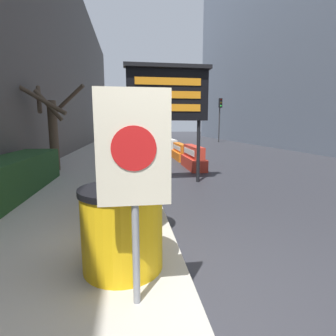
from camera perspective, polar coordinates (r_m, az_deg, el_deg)
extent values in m
plane|color=#2D2D33|center=(2.79, 5.85, -26.94)|extent=(120.00, 120.00, 0.00)
cube|color=#4C4742|center=(12.97, -25.42, 25.14)|extent=(0.40, 50.40, 10.71)
cube|color=#1E421E|center=(6.20, -32.36, -2.27)|extent=(0.90, 5.02, 0.81)
cylinder|color=#4C3D2D|center=(9.42, -23.63, 6.39)|extent=(0.29, 0.29, 2.27)
cylinder|color=#4C3D2D|center=(9.08, -24.54, 12.30)|extent=(0.82, 0.16, 0.98)
cylinder|color=#4C3D2D|center=(10.05, -21.36, 13.27)|extent=(1.45, 0.80, 1.18)
cylinder|color=#4C3D2D|center=(8.83, -25.62, 13.14)|extent=(1.38, 0.28, 0.89)
cylinder|color=#4C3D2D|center=(9.42, -26.28, 13.29)|extent=(0.35, 0.76, 0.93)
cylinder|color=yellow|center=(2.86, -9.87, -13.28)|extent=(0.84, 0.84, 0.81)
cylinder|color=black|center=(2.72, -10.13, -4.79)|extent=(0.87, 0.87, 0.06)
cylinder|color=yellow|center=(3.96, -7.49, -6.73)|extent=(0.84, 0.84, 0.81)
cylinder|color=black|center=(3.87, -7.63, -0.52)|extent=(0.87, 0.87, 0.06)
cylinder|color=yellow|center=(5.10, -8.16, -3.11)|extent=(0.84, 0.84, 0.81)
cylinder|color=black|center=(5.02, -8.28, 1.75)|extent=(0.87, 0.87, 0.06)
cylinder|color=gray|center=(2.21, -7.10, -13.02)|extent=(0.06, 0.06, 1.32)
cube|color=beige|center=(2.03, -7.46, 4.28)|extent=(0.58, 0.04, 0.91)
cylinder|color=red|center=(2.01, -7.45, 4.22)|extent=(0.35, 0.01, 0.35)
cylinder|color=black|center=(7.34, -6.99, 3.33)|extent=(0.10, 0.10, 1.77)
cylinder|color=black|center=(7.59, 6.61, 3.54)|extent=(0.10, 0.10, 1.77)
cube|color=black|center=(7.41, -0.08, 15.60)|extent=(2.23, 0.24, 1.37)
cube|color=black|center=(7.46, 0.01, 21.26)|extent=(2.35, 0.34, 0.10)
cube|color=orange|center=(7.33, 0.07, 18.36)|extent=(1.78, 0.02, 0.19)
cube|color=orange|center=(7.29, 0.07, 15.70)|extent=(1.78, 0.02, 0.19)
cube|color=orange|center=(7.26, 0.07, 13.02)|extent=(1.78, 0.02, 0.19)
cube|color=red|center=(10.04, 5.52, 1.15)|extent=(0.56, 2.07, 0.43)
cube|color=red|center=(9.99, 5.56, 3.61)|extent=(0.34, 2.07, 0.43)
cube|color=white|center=(9.95, 4.55, 3.60)|extent=(0.02, 1.65, 0.22)
cube|color=orange|center=(12.61, 2.65, 2.74)|extent=(0.53, 2.16, 0.38)
cube|color=orange|center=(12.57, 2.66, 4.46)|extent=(0.32, 2.16, 0.38)
cube|color=white|center=(12.54, 1.90, 4.46)|extent=(0.02, 1.73, 0.19)
cube|color=silver|center=(15.08, 0.82, 3.91)|extent=(0.53, 1.89, 0.41)
cube|color=silver|center=(15.04, 0.83, 5.47)|extent=(0.32, 1.89, 0.41)
cube|color=white|center=(15.02, 0.18, 5.47)|extent=(0.02, 1.52, 0.21)
cube|color=beige|center=(17.14, -0.29, 4.54)|extent=(0.52, 1.94, 0.39)
cube|color=beige|center=(17.12, -0.30, 5.85)|extent=(0.31, 1.94, 0.39)
cube|color=white|center=(17.09, -0.85, 5.84)|extent=(0.02, 1.55, 0.20)
cube|color=black|center=(15.33, -3.57, 3.28)|extent=(0.38, 0.38, 0.04)
cone|color=orange|center=(15.29, -3.59, 4.54)|extent=(0.30, 0.30, 0.64)
cylinder|color=white|center=(15.29, -3.59, 4.66)|extent=(0.17, 0.17, 0.09)
cube|color=black|center=(13.22, 4.32, 2.29)|extent=(0.42, 0.42, 0.04)
cone|color=orange|center=(13.17, 4.34, 3.90)|extent=(0.33, 0.33, 0.70)
cylinder|color=white|center=(13.17, 4.34, 4.05)|extent=(0.19, 0.19, 0.10)
cube|color=black|center=(15.59, 1.34, 3.40)|extent=(0.32, 0.32, 0.04)
cone|color=orange|center=(15.56, 1.34, 4.43)|extent=(0.25, 0.25, 0.52)
cylinder|color=white|center=(15.56, 1.34, 4.53)|extent=(0.15, 0.15, 0.07)
cylinder|color=#2D2D30|center=(22.04, -5.01, 10.19)|extent=(0.12, 0.12, 3.93)
cube|color=black|center=(21.96, -5.04, 14.23)|extent=(0.28, 0.28, 0.84)
sphere|color=red|center=(21.83, -5.03, 14.99)|extent=(0.15, 0.15, 0.15)
sphere|color=#392C06|center=(21.81, -5.02, 14.26)|extent=(0.15, 0.15, 0.15)
sphere|color=black|center=(21.79, -5.01, 13.53)|extent=(0.15, 0.15, 0.15)
cylinder|color=#2D2D30|center=(25.41, 11.11, 10.08)|extent=(0.12, 0.12, 4.05)
cube|color=black|center=(25.34, 11.35, 13.72)|extent=(0.28, 0.28, 0.84)
sphere|color=#360605|center=(25.22, 11.49, 14.37)|extent=(0.15, 0.15, 0.15)
sphere|color=#392C06|center=(25.20, 11.46, 13.74)|extent=(0.15, 0.15, 0.15)
sphere|color=green|center=(25.17, 11.44, 13.10)|extent=(0.15, 0.15, 0.15)
cylinder|color=#23283D|center=(19.57, -3.29, 5.82)|extent=(0.14, 0.14, 0.86)
cylinder|color=#23283D|center=(19.59, -2.81, 5.82)|extent=(0.14, 0.14, 0.86)
cube|color=#232838|center=(19.55, -3.07, 8.07)|extent=(0.50, 0.54, 0.68)
sphere|color=tan|center=(19.54, -3.08, 9.42)|extent=(0.24, 0.24, 0.24)
cylinder|color=#514C42|center=(16.24, -4.23, 4.94)|extent=(0.13, 0.13, 0.79)
cylinder|color=#514C42|center=(16.26, -3.71, 4.95)|extent=(0.13, 0.13, 0.79)
cube|color=black|center=(16.21, -4.00, 7.44)|extent=(0.41, 0.50, 0.62)
sphere|color=#AA7466|center=(16.20, -4.02, 8.92)|extent=(0.22, 0.22, 0.22)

